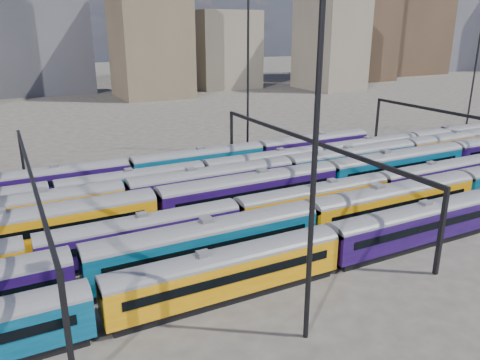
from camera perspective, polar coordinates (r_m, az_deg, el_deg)
name	(u,v)px	position (r m, az deg, el deg)	size (l,w,h in m)	color
ground	(231,215)	(53.32, -1.16, -4.33)	(500.00, 500.00, 0.00)	#3F3935
rake_0	(414,221)	(48.25, 20.44, -4.73)	(139.60, 2.92, 4.91)	black
rake_1	(392,199)	(52.76, 18.09, -2.26)	(108.04, 3.16, 5.33)	black
rake_2	(236,213)	(47.48, -0.50, -4.01)	(115.36, 2.82, 4.73)	black
rake_3	(155,204)	(49.34, -10.27, -2.93)	(133.85, 3.26, 5.51)	black
rake_4	(125,194)	(53.48, -13.85, -1.65)	(127.74, 3.11, 5.25)	black
rake_5	(203,171)	(61.46, -4.50, 1.08)	(111.52, 2.72, 4.57)	black
rake_6	(50,179)	(62.05, -22.21, 0.06)	(98.62, 2.89, 4.86)	black
gantry_1	(32,185)	(46.36, -24.01, -0.54)	(0.35, 40.35, 8.03)	black
gantry_2	(306,148)	(56.06, 8.04, 3.94)	(0.35, 40.35, 8.03)	black
gantry_3	(475,125)	(77.05, 26.76, 6.06)	(0.35, 40.35, 8.03)	black
mast_2	(316,140)	(28.50, 9.20, 4.86)	(1.40, 0.50, 25.60)	black
mast_3	(248,69)	(77.72, 0.98, 13.43)	(1.40, 0.50, 25.60)	black
mast_5	(476,60)	(108.01, 26.87, 12.88)	(1.40, 0.50, 25.60)	black
skyline	(352,25)	(196.10, 13.55, 17.85)	(399.22, 60.48, 50.03)	#665B4C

